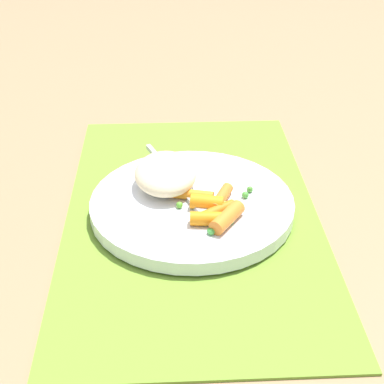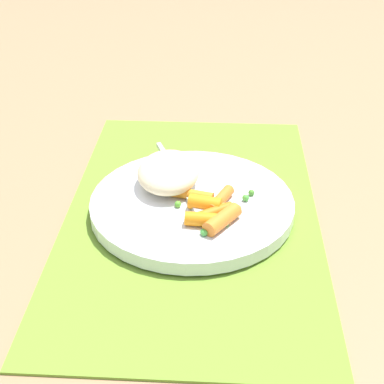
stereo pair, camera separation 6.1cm
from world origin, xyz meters
TOP-DOWN VIEW (x-y plane):
  - ground_plane at (0.00, 0.00)m, footprint 2.40×2.40m
  - placemat at (0.00, 0.00)m, footprint 0.50×0.30m
  - plate at (0.00, 0.00)m, footprint 0.24×0.24m
  - rice_mound at (-0.03, -0.03)m, footprint 0.10×0.08m
  - carrot_portion at (0.03, 0.02)m, footprint 0.09×0.08m
  - pea_scatter at (0.03, 0.03)m, footprint 0.09×0.09m
  - fork at (-0.03, -0.01)m, footprint 0.18×0.08m

SIDE VIEW (x-z plane):
  - ground_plane at x=0.00m, z-range 0.00..0.00m
  - placemat at x=0.00m, z-range 0.00..0.01m
  - plate at x=0.00m, z-range 0.01..0.02m
  - fork at x=-0.03m, z-range 0.02..0.03m
  - pea_scatter at x=0.03m, z-range 0.02..0.03m
  - carrot_portion at x=0.03m, z-range 0.02..0.04m
  - rice_mound at x=-0.03m, z-range 0.02..0.06m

